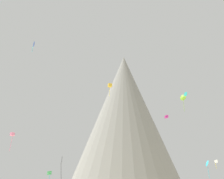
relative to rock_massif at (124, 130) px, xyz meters
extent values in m
cone|color=gray|center=(0.23, -0.13, 2.99)|extent=(71.68, 71.68, 68.39)
cone|color=gray|center=(3.60, 2.20, -8.85)|extent=(33.76, 33.76, 44.70)
cone|color=gray|center=(-9.95, -2.73, -19.47)|extent=(34.33, 34.33, 23.47)
cube|color=pink|center=(-30.82, -63.22, -15.01)|extent=(1.11, 1.11, 0.37)
cube|color=pink|center=(-30.82, -63.22, -14.65)|extent=(1.11, 1.11, 0.37)
cylinder|color=pink|center=(-30.87, -63.22, -16.94)|extent=(0.29, 0.35, 3.50)
cube|color=green|center=(-25.35, -42.20, -22.05)|extent=(1.33, 1.32, 0.53)
cube|color=green|center=(-25.35, -42.20, -21.53)|extent=(1.33, 1.32, 0.53)
cylinder|color=#33BCDB|center=(-25.33, -42.20, -23.57)|extent=(0.41, 0.40, 2.61)
cone|color=blue|center=(-27.27, -66.74, 6.56)|extent=(0.48, 1.36, 1.34)
cylinder|color=#33BCDB|center=(-27.41, -66.74, 5.14)|extent=(0.19, 0.16, 1.51)
cube|color=teal|center=(10.94, -60.12, -3.48)|extent=(0.83, 0.88, 1.11)
cube|color=white|center=(21.26, -48.81, -19.06)|extent=(0.65, 1.05, 0.94)
cylinder|color=yellow|center=(21.02, -48.81, -20.23)|extent=(0.23, 0.10, 1.56)
cube|color=#D1339E|center=(8.70, -46.99, -6.21)|extent=(1.12, 1.07, 0.61)
cube|color=#D1339E|center=(8.70, -46.99, -5.76)|extent=(1.12, 1.07, 0.61)
cone|color=#8CD133|center=(15.67, -41.89, 1.87)|extent=(1.79, 1.70, 2.03)
cylinder|color=#8CD133|center=(15.77, -41.89, -1.00)|extent=(0.11, 0.50, 3.70)
cone|color=#33BCDB|center=(16.03, -55.70, -20.30)|extent=(0.81, 1.65, 1.63)
cylinder|color=#33BCDB|center=(16.27, -55.70, -22.50)|extent=(0.08, 0.43, 2.75)
cube|color=black|center=(-20.81, -51.30, -19.05)|extent=(0.22, 0.95, 1.64)
cylinder|color=black|center=(-20.85, -51.30, -21.94)|extent=(0.44, 0.59, 4.20)
cube|color=gold|center=(-8.00, -44.06, 4.60)|extent=(1.41, 1.40, 0.52)
cube|color=gold|center=(-8.00, -44.06, 5.10)|extent=(1.41, 1.40, 0.52)
cylinder|color=yellow|center=(-8.15, -44.06, 2.78)|extent=(0.22, 0.20, 3.15)
camera|label=1|loc=(-10.71, -129.10, -28.11)|focal=46.29mm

